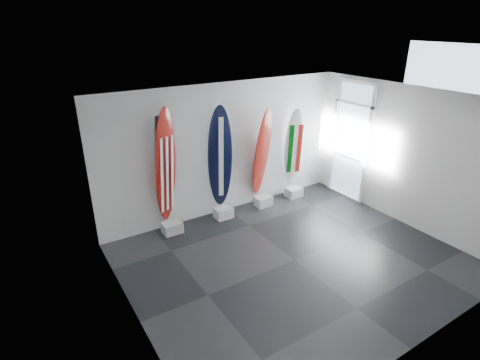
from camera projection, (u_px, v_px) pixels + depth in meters
floor at (294, 260)px, 7.21m from camera, size 6.00×6.00×0.00m
ceiling at (305, 102)px, 6.03m from camera, size 6.00×6.00×0.00m
wall_back at (226, 150)px, 8.56m from camera, size 6.00×0.00×6.00m
wall_front at (432, 258)px, 4.68m from camera, size 6.00×0.00×6.00m
wall_left at (129, 237)px, 5.14m from camera, size 0.00×5.00×5.00m
wall_right at (407, 157)px, 8.10m from camera, size 0.00×5.00×5.00m
display_block_usa at (172, 228)px, 8.09m from camera, size 0.40×0.30×0.24m
surfboard_usa at (166, 167)px, 7.64m from camera, size 0.63×0.47×2.48m
display_block_navy at (223, 213)px, 8.71m from camera, size 0.40×0.30×0.24m
surfboard_navy at (220, 158)px, 8.28m from camera, size 0.60×0.45×2.38m
display_block_swiss at (263, 201)px, 9.26m from camera, size 0.40×0.30×0.24m
surfboard_swiss at (262, 153)px, 8.87m from camera, size 0.58×0.51×2.19m
display_block_italy at (294, 192)px, 9.74m from camera, size 0.40×0.30×0.24m
surfboard_italy at (294, 149)px, 9.37m from camera, size 0.53×0.43×2.05m
wall_outlet at (125, 223)px, 7.79m from camera, size 0.09×0.02×0.13m
glass_door at (350, 142)px, 9.32m from camera, size 0.12×1.16×2.85m
balcony at (381, 167)px, 10.33m from camera, size 2.80×2.20×1.20m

